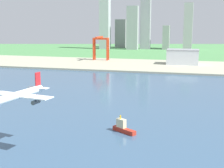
% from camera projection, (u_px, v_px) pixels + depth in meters
% --- Properties ---
extents(ground_plane, '(2400.00, 2400.00, 0.00)m').
position_uv_depth(ground_plane, '(131.00, 93.00, 298.37)').
color(ground_plane, '#4D8A4D').
extents(water_bay, '(840.00, 360.00, 0.15)m').
position_uv_depth(water_bay, '(116.00, 109.00, 241.43)').
color(water_bay, '#385675').
rests_on(water_bay, ground).
extents(industrial_pier, '(840.00, 140.00, 2.50)m').
position_uv_depth(industrial_pier, '(156.00, 66.00, 478.42)').
color(industrial_pier, '#A8A78D').
rests_on(industrial_pier, ground).
extents(airplane_landing, '(34.27, 38.73, 12.88)m').
position_uv_depth(airplane_landing, '(18.00, 95.00, 154.53)').
color(airplane_landing, white).
extents(tugboat_small, '(15.76, 11.32, 9.92)m').
position_uv_depth(tugboat_small, '(123.00, 128.00, 189.76)').
color(tugboat_small, '#B22D1E').
rests_on(tugboat_small, water_bay).
extents(port_crane_red, '(26.51, 35.70, 40.31)m').
position_uv_depth(port_crane_red, '(101.00, 43.00, 535.87)').
color(port_crane_red, red).
rests_on(port_crane_red, industrial_pier).
extents(warehouse_main, '(48.04, 31.26, 22.74)m').
position_uv_depth(warehouse_main, '(183.00, 57.00, 485.00)').
color(warehouse_main, silver).
rests_on(warehouse_main, industrial_pier).
extents(distant_skyline, '(225.40, 82.37, 154.72)m').
position_uv_depth(distant_skyline, '(140.00, 26.00, 798.27)').
color(distant_skyline, '#B0B7BB').
rests_on(distant_skyline, ground).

